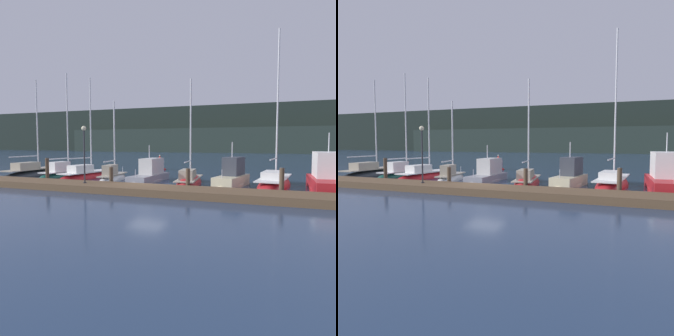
{
  "view_description": "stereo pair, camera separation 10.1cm",
  "coord_description": "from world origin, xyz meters",
  "views": [
    {
      "loc": [
        9.54,
        -20.03,
        3.18
      ],
      "look_at": [
        0.0,
        3.89,
        1.2
      ],
      "focal_mm": 35.0,
      "sensor_mm": 36.0,
      "label": 1
    },
    {
      "loc": [
        9.63,
        -19.99,
        3.18
      ],
      "look_at": [
        0.0,
        3.89,
        1.2
      ],
      "focal_mm": 35.0,
      "sensor_mm": 36.0,
      "label": 2
    }
  ],
  "objects": [
    {
      "name": "mooring_pile_2",
      "position": [
        -2.89,
        0.14,
        0.72
      ],
      "size": [
        0.28,
        0.28,
        1.45
      ],
      "primitive_type": "cylinder",
      "color": "#4C3D2D",
      "rests_on": "ground"
    },
    {
      "name": "sailboat_berth_8",
      "position": [
        7.99,
        4.65,
        0.11
      ],
      "size": [
        2.63,
        8.16,
        12.17
      ],
      "color": "red",
      "rests_on": "ground"
    },
    {
      "name": "ground_plane",
      "position": [
        0.0,
        0.0,
        0.0
      ],
      "size": [
        400.0,
        400.0,
        0.0
      ],
      "primitive_type": "plane",
      "color": "navy"
    },
    {
      "name": "dock",
      "position": [
        0.0,
        -1.51,
        0.23
      ],
      "size": [
        38.68,
        2.8,
        0.45
      ],
      "primitive_type": "cube",
      "color": "brown",
      "rests_on": "ground"
    },
    {
      "name": "sailboat_berth_4",
      "position": [
        -4.88,
        3.59,
        0.15
      ],
      "size": [
        2.31,
        5.65,
        7.38
      ],
      "color": "white",
      "rests_on": "ground"
    },
    {
      "name": "motorboat_berth_5",
      "position": [
        -1.9,
        4.48,
        0.31
      ],
      "size": [
        1.79,
        5.73,
        3.57
      ],
      "color": "gray",
      "rests_on": "ground"
    },
    {
      "name": "motorboat_berth_7",
      "position": [
        5.07,
        3.75,
        0.36
      ],
      "size": [
        2.28,
        4.78,
        3.92
      ],
      "color": "beige",
      "rests_on": "ground"
    },
    {
      "name": "mooring_pile_1",
      "position": [
        -8.68,
        0.14,
        1.0
      ],
      "size": [
        0.28,
        0.28,
        1.99
      ],
      "primitive_type": "cylinder",
      "color": "#4C3D2D",
      "rests_on": "ground"
    },
    {
      "name": "motorboat_berth_9",
      "position": [
        11.38,
        3.79,
        0.48
      ],
      "size": [
        2.74,
        7.23,
        4.48
      ],
      "color": "red",
      "rests_on": "ground"
    },
    {
      "name": "sailboat_berth_3",
      "position": [
        -8.16,
        4.54,
        0.14
      ],
      "size": [
        2.71,
        7.04,
        9.62
      ],
      "color": "red",
      "rests_on": "ground"
    },
    {
      "name": "sailboat_berth_1",
      "position": [
        -14.19,
        4.32,
        0.16
      ],
      "size": [
        2.09,
        8.07,
        9.83
      ],
      "color": "#2D3338",
      "rests_on": "ground"
    },
    {
      "name": "mooring_pile_4",
      "position": [
        8.68,
        0.14,
        0.86
      ],
      "size": [
        0.28,
        0.28,
        1.71
      ],
      "primitive_type": "cylinder",
      "color": "#4C3D2D",
      "rests_on": "ground"
    },
    {
      "name": "hillside_backdrop",
      "position": [
        0.3,
        96.48,
        7.42
      ],
      "size": [
        240.0,
        23.0,
        16.11
      ],
      "color": "#1E2823",
      "rests_on": "ground"
    },
    {
      "name": "mooring_pile_3",
      "position": [
        2.89,
        0.14,
        0.76
      ],
      "size": [
        0.28,
        0.28,
        1.52
      ],
      "primitive_type": "cylinder",
      "color": "#4C3D2D",
      "rests_on": "ground"
    },
    {
      "name": "dock_lamppost",
      "position": [
        -3.94,
        -1.55,
        3.05
      ],
      "size": [
        0.32,
        0.32,
        3.87
      ],
      "color": "#2D2D33",
      "rests_on": "dock"
    },
    {
      "name": "channel_buoy",
      "position": [
        -5.61,
        15.36,
        0.65
      ],
      "size": [
        1.41,
        1.41,
        1.78
      ],
      "color": "red",
      "rests_on": "ground"
    },
    {
      "name": "sailboat_berth_2",
      "position": [
        -11.21,
        5.19,
        0.19
      ],
      "size": [
        1.98,
        6.49,
        10.34
      ],
      "color": "#195647",
      "rests_on": "ground"
    },
    {
      "name": "sailboat_berth_6",
      "position": [
        1.88,
        3.53,
        0.11
      ],
      "size": [
        2.68,
        6.78,
        8.84
      ],
      "color": "red",
      "rests_on": "ground"
    }
  ]
}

